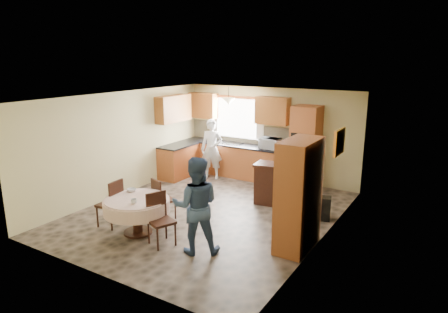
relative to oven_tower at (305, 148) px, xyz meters
name	(u,v)px	position (x,y,z in m)	size (l,w,h in m)	color
floor	(209,213)	(-1.15, -2.69, -1.06)	(5.00, 6.00, 0.01)	#6F5B4D
ceiling	(208,97)	(-1.15, -2.69, 1.44)	(5.00, 6.00, 0.01)	white
wall_back	(269,134)	(-1.15, 0.31, 0.19)	(5.00, 0.02, 2.50)	tan
wall_front	(95,200)	(-1.15, -5.69, 0.19)	(5.00, 0.02, 2.50)	tan
wall_left	(122,144)	(-3.65, -2.69, 0.19)	(0.02, 6.00, 2.50)	tan
wall_right	(325,175)	(1.35, -2.69, 0.19)	(0.02, 6.00, 2.50)	tan
window	(237,118)	(-2.15, 0.29, 0.54)	(1.40, 0.03, 1.10)	white
curtain_left	(214,115)	(-2.90, 0.24, 0.59)	(0.22, 0.02, 1.15)	white
curtain_right	(260,119)	(-1.40, 0.24, 0.59)	(0.22, 0.02, 1.15)	white
base_cab_back	(237,161)	(-2.00, 0.01, -0.62)	(3.30, 0.60, 0.88)	#C46934
counter_back	(237,145)	(-2.00, 0.01, -0.16)	(3.30, 0.64, 0.04)	black
base_cab_left	(179,161)	(-3.35, -0.89, -0.62)	(0.60, 1.20, 0.88)	#C46934
counter_left	(178,145)	(-3.35, -0.89, -0.16)	(0.64, 1.20, 0.04)	black
backsplash	(242,133)	(-2.00, 0.30, 0.12)	(3.30, 0.02, 0.55)	#C1B388
wall_cab_left	(203,105)	(-3.20, 0.15, 0.85)	(0.85, 0.33, 0.72)	#A66429
wall_cab_right	(273,111)	(-1.00, 0.15, 0.85)	(0.90, 0.33, 0.72)	#A66429
wall_cab_side	(173,109)	(-3.48, -0.89, 0.85)	(0.33, 1.20, 0.72)	#A66429
oven_tower	(305,148)	(0.00, 0.00, 0.00)	(0.66, 0.62, 2.12)	#C46934
oven_upper	(301,143)	(0.00, -0.31, 0.19)	(0.56, 0.01, 0.45)	black
oven_lower	(300,162)	(0.00, -0.31, -0.31)	(0.56, 0.01, 0.45)	black
pendant	(229,101)	(-2.15, -0.19, 1.06)	(0.36, 0.36, 0.18)	beige
sideboard	(282,186)	(0.01, -1.44, -0.62)	(1.24, 0.51, 0.89)	#3E1B11
space_heater	(322,208)	(1.05, -1.77, -0.81)	(0.36, 0.25, 0.50)	black
cupboard	(299,195)	(1.07, -3.21, -0.08)	(0.51, 1.02, 1.95)	#C46934
dining_table	(137,206)	(-1.74, -4.26, -0.51)	(1.24, 1.24, 0.70)	#3E1B11
chair_left	(113,201)	(-2.37, -4.27, -0.53)	(0.45, 0.45, 0.96)	#3E1B11
chair_back	(161,197)	(-1.79, -3.50, -0.57)	(0.49, 0.49, 0.88)	#3E1B11
chair_right	(159,216)	(-1.10, -4.35, -0.54)	(0.54, 0.54, 0.95)	#3E1B11
framed_picture	(339,142)	(1.32, -1.78, 0.62)	(0.06, 0.62, 0.51)	gold
microwave	(270,143)	(-0.96, -0.04, 0.01)	(0.53, 0.36, 0.30)	silver
person_sink	(212,149)	(-2.48, -0.53, -0.23)	(0.60, 0.40, 1.65)	silver
person_dining	(196,206)	(-0.35, -4.27, -0.21)	(0.83, 0.64, 1.70)	#334970
bowl_sideboard	(268,164)	(-0.36, -1.44, -0.15)	(0.20, 0.20, 0.05)	#B2B2B2
bottle_sideboard	(297,162)	(0.33, -1.44, -0.01)	(0.13, 0.13, 0.33)	silver
cup_table	(134,201)	(-1.59, -4.47, -0.31)	(0.11, 0.11, 0.09)	#B2B2B2
bowl_table	(132,190)	(-2.10, -4.01, -0.33)	(0.18, 0.18, 0.06)	#B2B2B2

